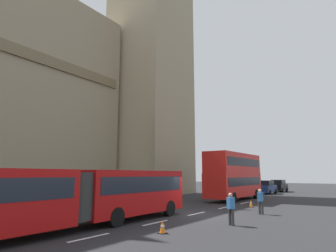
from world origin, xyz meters
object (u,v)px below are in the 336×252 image
object	(u,v)px
traffic_cone_east	(251,204)
pedestrian_near_cones	(231,208)
traffic_cone_west	(163,227)
pedestrian_by_kerb	(260,201)
articulated_bus	(71,194)
double_decker_bus	(234,174)
traffic_cone_middle	(230,208)
sedan_lead	(266,187)
sedan_trailing	(279,186)

from	to	relation	value
traffic_cone_east	pedestrian_near_cones	world-z (taller)	pedestrian_near_cones
traffic_cone_west	pedestrian_by_kerb	size ratio (longest dim) A/B	0.34
articulated_bus	double_decker_bus	bearing A→B (deg)	0.01
traffic_cone_west	traffic_cone_east	size ratio (longest dim) A/B	1.00
articulated_bus	traffic_cone_middle	bearing A→B (deg)	-18.49
pedestrian_near_cones	pedestrian_by_kerb	world-z (taller)	same
sedan_lead	pedestrian_near_cones	size ratio (longest dim) A/B	2.60
traffic_cone_west	traffic_cone_east	bearing A→B (deg)	1.49
sedan_lead	articulated_bus	bearing A→B (deg)	-179.74
sedan_trailing	pedestrian_near_cones	world-z (taller)	sedan_trailing
articulated_bus	sedan_lead	distance (m)	32.16
pedestrian_near_cones	sedan_trailing	bearing A→B (deg)	10.15
double_decker_bus	traffic_cone_east	size ratio (longest dim) A/B	17.27
articulated_bus	pedestrian_by_kerb	xyz separation A→B (m)	(11.04, -5.73, -0.83)
articulated_bus	pedestrian_by_kerb	size ratio (longest dim) A/B	9.64
double_decker_bus	traffic_cone_east	distance (m)	7.16
traffic_cone_west	traffic_cone_east	xyz separation A→B (m)	(12.79, 0.33, 0.00)
pedestrian_near_cones	pedestrian_by_kerb	distance (m)	5.15
traffic_cone_middle	pedestrian_near_cones	bearing A→B (deg)	-156.21
traffic_cone_middle	traffic_cone_west	bearing A→B (deg)	-177.33
pedestrian_by_kerb	sedan_trailing	bearing A→B (deg)	11.91
traffic_cone_east	pedestrian_by_kerb	size ratio (longest dim) A/B	0.34
double_decker_bus	articulated_bus	bearing A→B (deg)	-179.99
traffic_cone_middle	pedestrian_by_kerb	xyz separation A→B (m)	(0.23, -2.11, 0.63)
sedan_trailing	pedestrian_by_kerb	xyz separation A→B (m)	(-27.18, -5.74, -0.00)
sedan_trailing	traffic_cone_west	bearing A→B (deg)	-173.64
double_decker_bus	traffic_cone_west	world-z (taller)	double_decker_bus
double_decker_bus	traffic_cone_middle	distance (m)	10.66
double_decker_bus	sedan_lead	bearing A→B (deg)	0.70
traffic_cone_middle	pedestrian_by_kerb	size ratio (longest dim) A/B	0.34
traffic_cone_middle	double_decker_bus	bearing A→B (deg)	20.38
articulated_bus	traffic_cone_west	xyz separation A→B (m)	(2.11, -4.02, -1.46)
sedan_trailing	pedestrian_by_kerb	distance (m)	27.78
double_decker_bus	pedestrian_by_kerb	bearing A→B (deg)	-148.91
traffic_cone_west	pedestrian_near_cones	xyz separation A→B (m)	(3.78, -1.76, 0.63)
double_decker_bus	sedan_trailing	xyz separation A→B (m)	(17.68, 0.01, -1.80)
articulated_bus	traffic_cone_east	bearing A→B (deg)	-13.89
pedestrian_near_cones	articulated_bus	bearing A→B (deg)	135.55
pedestrian_near_cones	traffic_cone_west	bearing A→B (deg)	155.00
double_decker_bus	pedestrian_by_kerb	size ratio (longest dim) A/B	5.93
sedan_trailing	traffic_cone_west	distance (m)	36.33
sedan_lead	sedan_trailing	size ratio (longest dim) A/B	1.00
traffic_cone_middle	sedan_trailing	bearing A→B (deg)	7.53
articulated_bus	sedan_trailing	bearing A→B (deg)	0.01
articulated_bus	double_decker_bus	world-z (taller)	double_decker_bus
double_decker_bus	pedestrian_by_kerb	xyz separation A→B (m)	(-9.50, -5.73, -1.80)
sedan_trailing	pedestrian_near_cones	xyz separation A→B (m)	(-32.33, -5.79, -0.00)
traffic_cone_east	traffic_cone_west	bearing A→B (deg)	-178.51
traffic_cone_west	articulated_bus	bearing A→B (deg)	117.75
double_decker_bus	sedan_trailing	distance (m)	17.77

